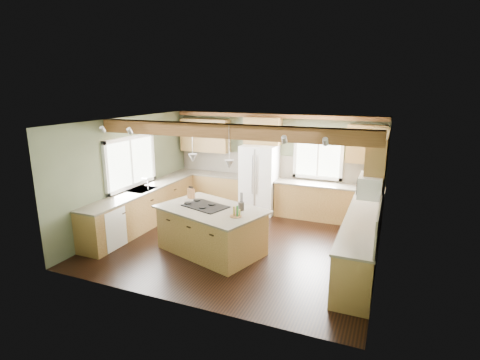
% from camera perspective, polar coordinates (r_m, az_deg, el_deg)
% --- Properties ---
extents(floor, '(5.60, 5.60, 0.00)m').
position_cam_1_polar(floor, '(8.18, -0.19, -9.53)').
color(floor, black).
rests_on(floor, ground).
extents(ceiling, '(5.60, 5.60, 0.00)m').
position_cam_1_polar(ceiling, '(7.52, -0.21, 8.93)').
color(ceiling, silver).
rests_on(ceiling, wall_back).
extents(wall_back, '(5.60, 0.00, 5.60)m').
position_cam_1_polar(wall_back, '(10.04, 5.33, 2.68)').
color(wall_back, '#4A523A').
rests_on(wall_back, ground).
extents(wall_left, '(0.00, 5.00, 5.00)m').
position_cam_1_polar(wall_left, '(9.17, -16.55, 1.05)').
color(wall_left, '#4A523A').
rests_on(wall_left, ground).
extents(wall_right, '(0.00, 5.00, 5.00)m').
position_cam_1_polar(wall_right, '(7.19, 20.88, -2.83)').
color(wall_right, '#4A523A').
rests_on(wall_right, ground).
extents(ceiling_beam, '(5.55, 0.26, 0.26)m').
position_cam_1_polar(ceiling_beam, '(7.00, -2.10, 7.46)').
color(ceiling_beam, '#513017').
rests_on(ceiling_beam, ceiling).
extents(soffit_trim, '(5.55, 0.20, 0.10)m').
position_cam_1_polar(soffit_trim, '(9.78, 5.32, 9.71)').
color(soffit_trim, '#513017').
rests_on(soffit_trim, ceiling).
extents(backsplash_back, '(5.58, 0.03, 0.58)m').
position_cam_1_polar(backsplash_back, '(10.05, 5.29, 2.16)').
color(backsplash_back, brown).
rests_on(backsplash_back, wall_back).
extents(backsplash_right, '(0.03, 3.70, 0.58)m').
position_cam_1_polar(backsplash_right, '(7.26, 20.72, -3.39)').
color(backsplash_right, brown).
rests_on(backsplash_right, wall_right).
extents(base_cab_back_left, '(2.02, 0.60, 0.88)m').
position_cam_1_polar(base_cab_back_left, '(10.63, -4.51, -1.43)').
color(base_cab_back_left, brown).
rests_on(base_cab_back_left, floor).
extents(counter_back_left, '(2.06, 0.64, 0.04)m').
position_cam_1_polar(counter_back_left, '(10.52, -4.56, 0.99)').
color(counter_back_left, '#4D4538').
rests_on(counter_back_left, base_cab_back_left).
extents(base_cab_back_right, '(2.62, 0.60, 0.88)m').
position_cam_1_polar(base_cab_back_right, '(9.65, 13.17, -3.39)').
color(base_cab_back_right, brown).
rests_on(base_cab_back_right, floor).
extents(counter_back_right, '(2.66, 0.64, 0.04)m').
position_cam_1_polar(counter_back_right, '(9.52, 13.32, -0.75)').
color(counter_back_right, '#4D4538').
rests_on(counter_back_right, base_cab_back_right).
extents(base_cab_left, '(0.60, 3.70, 0.88)m').
position_cam_1_polar(base_cab_left, '(9.25, -14.54, -4.23)').
color(base_cab_left, brown).
rests_on(base_cab_left, floor).
extents(counter_left, '(0.64, 3.74, 0.04)m').
position_cam_1_polar(counter_left, '(9.12, -14.71, -1.48)').
color(counter_left, '#4D4538').
rests_on(counter_left, base_cab_left).
extents(base_cab_right, '(0.60, 3.70, 0.88)m').
position_cam_1_polar(base_cab_right, '(7.53, 18.02, -8.78)').
color(base_cab_right, brown).
rests_on(base_cab_right, floor).
extents(counter_right, '(0.64, 3.74, 0.04)m').
position_cam_1_polar(counter_right, '(7.37, 18.29, -5.48)').
color(counter_right, '#4D4538').
rests_on(counter_right, base_cab_right).
extents(upper_cab_back_left, '(1.40, 0.35, 0.90)m').
position_cam_1_polar(upper_cab_back_left, '(10.53, -5.34, 6.80)').
color(upper_cab_back_left, brown).
rests_on(upper_cab_back_left, wall_back).
extents(upper_cab_over_fridge, '(0.96, 0.35, 0.70)m').
position_cam_1_polar(upper_cab_over_fridge, '(9.84, 3.45, 7.49)').
color(upper_cab_over_fridge, brown).
rests_on(upper_cab_over_fridge, wall_back).
extents(upper_cab_right, '(0.35, 2.20, 0.90)m').
position_cam_1_polar(upper_cab_right, '(7.93, 20.28, 3.58)').
color(upper_cab_right, brown).
rests_on(upper_cab_right, wall_right).
extents(upper_cab_back_corner, '(0.90, 0.35, 0.90)m').
position_cam_1_polar(upper_cab_back_corner, '(9.35, 18.72, 5.19)').
color(upper_cab_back_corner, brown).
rests_on(upper_cab_back_corner, wall_back).
extents(window_left, '(0.04, 1.60, 1.05)m').
position_cam_1_polar(window_left, '(9.15, -16.37, 2.64)').
color(window_left, white).
rests_on(window_left, wall_left).
extents(window_back, '(1.10, 0.04, 1.00)m').
position_cam_1_polar(window_back, '(9.71, 11.83, 3.55)').
color(window_back, white).
rests_on(window_back, wall_back).
extents(sink, '(0.50, 0.65, 0.03)m').
position_cam_1_polar(sink, '(9.12, -14.72, -1.45)').
color(sink, '#262628').
rests_on(sink, counter_left).
extents(faucet, '(0.02, 0.02, 0.28)m').
position_cam_1_polar(faucet, '(8.98, -13.85, -0.69)').
color(faucet, '#B2B2B7').
rests_on(faucet, sink).
extents(dishwasher, '(0.60, 0.60, 0.84)m').
position_cam_1_polar(dishwasher, '(8.32, -19.86, -6.80)').
color(dishwasher, white).
rests_on(dishwasher, floor).
extents(oven, '(0.60, 0.72, 0.84)m').
position_cam_1_polar(oven, '(6.35, 16.86, -13.21)').
color(oven, white).
rests_on(oven, floor).
extents(microwave, '(0.40, 0.70, 0.38)m').
position_cam_1_polar(microwave, '(7.08, 19.27, -0.83)').
color(microwave, white).
rests_on(microwave, wall_right).
extents(pendant_left, '(0.18, 0.18, 0.16)m').
position_cam_1_polar(pendant_left, '(7.59, -7.21, 3.37)').
color(pendant_left, '#B2B2B7').
rests_on(pendant_left, ceiling).
extents(pendant_right, '(0.18, 0.18, 0.16)m').
position_cam_1_polar(pendant_right, '(6.91, -1.66, 2.41)').
color(pendant_right, '#B2B2B7').
rests_on(pendant_right, ceiling).
extents(refrigerator, '(0.90, 0.74, 1.80)m').
position_cam_1_polar(refrigerator, '(9.87, 2.96, 0.14)').
color(refrigerator, white).
rests_on(refrigerator, floor).
extents(island, '(2.24, 1.74, 0.88)m').
position_cam_1_polar(island, '(7.65, -4.35, -7.73)').
color(island, brown).
rests_on(island, floor).
extents(island_top, '(2.41, 1.91, 0.04)m').
position_cam_1_polar(island_top, '(7.49, -4.42, -4.46)').
color(island_top, '#4D4538').
rests_on(island_top, island).
extents(cooktop, '(0.99, 0.80, 0.02)m').
position_cam_1_polar(cooktop, '(7.59, -5.30, -3.98)').
color(cooktop, black).
rests_on(cooktop, island_top).
extents(knife_block, '(0.15, 0.13, 0.22)m').
position_cam_1_polar(knife_block, '(8.15, -7.48, -2.03)').
color(knife_block, brown).
rests_on(knife_block, island_top).
extents(utensil_crock, '(0.17, 0.17, 0.16)m').
position_cam_1_polar(utensil_crock, '(7.32, 0.19, -4.02)').
color(utensil_crock, '#3A352E').
rests_on(utensil_crock, island_top).
extents(bottle_tray, '(0.31, 0.31, 0.21)m').
position_cam_1_polar(bottle_tray, '(6.97, -0.65, -4.76)').
color(bottle_tray, brown).
rests_on(bottle_tray, island_top).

